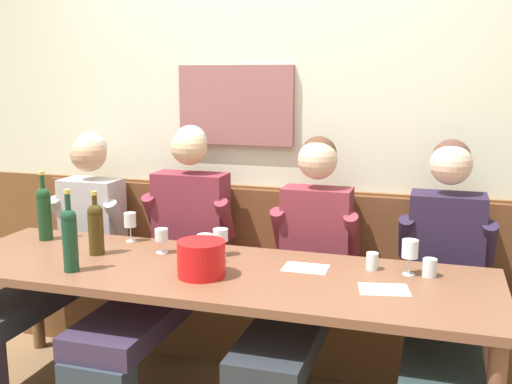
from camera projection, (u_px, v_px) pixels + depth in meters
room_wall_back at (267, 112)px, 3.59m from camera, size 6.80×0.12×2.80m
wood_wainscot_panel at (264, 262)px, 3.72m from camera, size 6.80×0.03×0.95m
wall_bench at (254, 305)px, 3.56m from camera, size 2.94×0.42×0.94m
dining_table at (211, 283)px, 2.84m from camera, size 2.64×0.81×0.72m
person_left_seat at (62, 247)px, 3.47m from camera, size 0.47×1.26×1.27m
person_center_right_seat at (167, 258)px, 3.27m from camera, size 0.53×1.26×1.33m
person_right_seat at (303, 272)px, 3.05m from camera, size 0.48×1.26×1.29m
person_center_left_seat at (445, 284)px, 2.86m from camera, size 0.48×1.26×1.30m
ice_bucket at (202, 259)px, 2.71m from camera, size 0.22×0.22×0.16m
wine_bottle_clear_water at (70, 237)px, 2.77m from camera, size 0.07×0.07×0.39m
wine_bottle_amber_mid at (96, 227)px, 3.03m from camera, size 0.08×0.08×0.33m
wine_bottle_green_tall at (44, 211)px, 3.30m from camera, size 0.08×0.08×0.38m
wine_glass_center_front at (130, 221)px, 3.27m from camera, size 0.07×0.07×0.16m
wine_glass_mid_right at (205, 242)px, 2.89m from camera, size 0.08×0.08×0.15m
wine_glass_near_bucket at (410, 251)px, 2.72m from camera, size 0.07×0.07×0.16m
wine_glass_left_end at (221, 236)px, 3.02m from camera, size 0.08×0.08×0.14m
wine_glass_right_end at (161, 236)px, 3.06m from camera, size 0.07×0.07×0.13m
water_tumbler_center at (372, 261)px, 2.81m from camera, size 0.06×0.06×0.08m
water_tumbler_left at (430, 268)px, 2.71m from camera, size 0.07×0.07×0.08m
tasting_sheet_left_guest at (305, 268)px, 2.84m from camera, size 0.21×0.15×0.00m
tasting_sheet_right_guest at (384, 289)px, 2.56m from camera, size 0.24×0.19×0.00m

